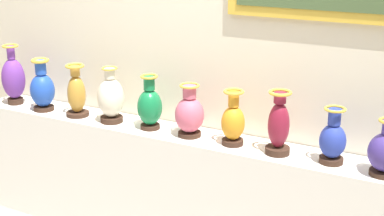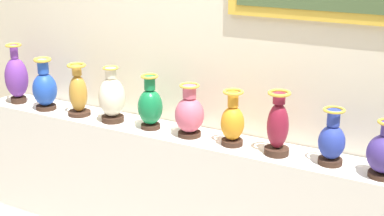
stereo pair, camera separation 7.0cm
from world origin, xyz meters
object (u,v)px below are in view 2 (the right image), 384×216
Objects in this scene: vase_sapphire at (45,88)px; vase_amber at (233,122)px; vase_cobalt at (332,141)px; vase_burgundy at (278,126)px; vase_indigo at (384,154)px; vase_ivory at (112,98)px; vase_rose at (189,114)px; vase_ochre at (78,93)px; vase_emerald at (150,106)px; vase_violet at (16,77)px.

vase_amber is at bearing 1.06° from vase_sapphire.
vase_sapphire is 1.17× the size of vase_cobalt.
vase_burgundy is 1.17× the size of vase_cobalt.
vase_indigo is (0.88, -0.03, -0.01)m from vase_amber.
vase_burgundy is (1.17, -0.00, 0.01)m from vase_ivory.
vase_rose is 0.30m from vase_amber.
vase_cobalt is at bearing 0.55° from vase_amber.
vase_amber is 1.06× the size of vase_cobalt.
vase_indigo is (0.59, -0.02, -0.04)m from vase_burgundy.
vase_ochre reaches higher than vase_emerald.
vase_violet is at bearing 179.96° from vase_burgundy.
vase_emerald is at bearing 1.54° from vase_ochre.
vase_ochre is at bearing 179.57° from vase_indigo.
vase_burgundy is (1.46, 0.00, 0.01)m from vase_ochre.
vase_rose is 0.98× the size of vase_amber.
vase_sapphire is 1.17m from vase_rose.
vase_cobalt is at bearing 0.05° from vase_rose.
vase_emerald is 1.12× the size of vase_cobalt.
vase_rose reaches higher than vase_cobalt.
vase_violet is 1.32× the size of vase_rose.
vase_ivory is 1.48m from vase_cobalt.
vase_burgundy is at bearing -1.39° from vase_rose.
vase_indigo is at bearing -6.58° from vase_cobalt.
vase_ochre is 2.05m from vase_indigo.
vase_indigo is at bearing -0.42° from vase_violet.
vase_ochre is at bearing -179.90° from vase_burgundy.
vase_emerald is at bearing 2.03° from vase_sapphire.
vase_ivory is (0.87, 0.00, -0.03)m from vase_violet.
vase_sapphire is 1.11× the size of vase_amber.
vase_sapphire is at bearing -180.00° from vase_indigo.
vase_ochre is (0.59, -0.00, -0.03)m from vase_violet.
vase_burgundy is at bearing 0.10° from vase_ochre.
vase_indigo is at bearing -1.72° from vase_burgundy.
vase_burgundy is (0.59, -0.01, 0.03)m from vase_rose.
vase_burgundy is at bearing -0.18° from vase_ivory.
vase_violet reaches higher than vase_rose.
vase_sapphire reaches higher than vase_emerald.
vase_rose is at bearing -179.95° from vase_cobalt.
vase_sapphire is 0.88m from vase_emerald.
vase_amber is (0.89, 0.01, -0.02)m from vase_ivory.
vase_cobalt is at bearing 173.42° from vase_indigo.
vase_ivory is at bearing -179.64° from vase_amber.
vase_ivory is at bearing 179.30° from vase_indigo.
vase_emerald is (0.30, 0.01, -0.01)m from vase_ivory.
vase_violet is 1.17m from vase_emerald.
vase_rose is (0.59, 0.01, -0.02)m from vase_ivory.
vase_violet is 2.05m from vase_burgundy.
vase_burgundy is at bearing -0.87° from vase_emerald.
vase_emerald is at bearing 178.79° from vase_indigo.
vase_emerald is at bearing 1.82° from vase_ivory.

